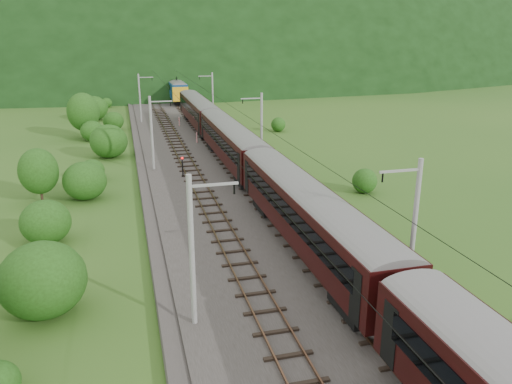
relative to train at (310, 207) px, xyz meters
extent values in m
plane|color=#2C581B|center=(-2.40, -6.19, -3.76)|extent=(600.00, 600.00, 0.00)
cube|color=#38332D|center=(-2.40, 3.81, -3.61)|extent=(14.00, 220.00, 0.30)
cube|color=brown|center=(-5.52, 3.81, -3.27)|extent=(0.08, 220.00, 0.15)
cube|color=brown|center=(-4.08, 3.81, -3.27)|extent=(0.08, 220.00, 0.15)
cube|color=black|center=(-4.80, 3.81, -3.40)|extent=(2.40, 220.00, 0.12)
cube|color=brown|center=(-0.72, 3.81, -3.27)|extent=(0.08, 220.00, 0.15)
cube|color=brown|center=(0.72, 3.81, -3.27)|extent=(0.08, 220.00, 0.15)
cube|color=black|center=(0.00, 3.81, -3.40)|extent=(2.40, 220.00, 0.12)
cylinder|color=gray|center=(-8.60, -6.19, 0.54)|extent=(0.28, 0.28, 8.00)
cube|color=gray|center=(-7.40, -6.19, 3.94)|extent=(2.40, 0.12, 0.12)
cylinder|color=black|center=(-6.40, -6.19, 3.64)|extent=(0.10, 0.10, 0.50)
cylinder|color=gray|center=(-8.60, 25.81, 0.54)|extent=(0.28, 0.28, 8.00)
cube|color=gray|center=(-7.40, 25.81, 3.94)|extent=(2.40, 0.12, 0.12)
cylinder|color=black|center=(-6.40, 25.81, 3.64)|extent=(0.10, 0.10, 0.50)
cylinder|color=gray|center=(-8.60, 57.81, 0.54)|extent=(0.28, 0.28, 8.00)
cube|color=gray|center=(-7.40, 57.81, 3.94)|extent=(2.40, 0.12, 0.12)
cylinder|color=black|center=(-6.40, 57.81, 3.64)|extent=(0.10, 0.10, 0.50)
cylinder|color=gray|center=(-8.60, 89.81, 0.54)|extent=(0.28, 0.28, 8.00)
cube|color=gray|center=(-7.40, 89.81, 3.94)|extent=(2.40, 0.12, 0.12)
cylinder|color=black|center=(-6.40, 89.81, 3.64)|extent=(0.10, 0.10, 0.50)
cylinder|color=gray|center=(-8.60, 121.81, 0.54)|extent=(0.28, 0.28, 8.00)
cube|color=gray|center=(-7.40, 121.81, 3.94)|extent=(2.40, 0.12, 0.12)
cylinder|color=black|center=(-6.40, 121.81, 3.64)|extent=(0.10, 0.10, 0.50)
cylinder|color=gray|center=(3.80, -6.19, 0.54)|extent=(0.28, 0.28, 8.00)
cube|color=gray|center=(2.60, -6.19, 3.94)|extent=(2.40, 0.12, 0.12)
cylinder|color=black|center=(1.60, -6.19, 3.64)|extent=(0.10, 0.10, 0.50)
cylinder|color=gray|center=(3.80, 25.81, 0.54)|extent=(0.28, 0.28, 8.00)
cube|color=gray|center=(2.60, 25.81, 3.94)|extent=(2.40, 0.12, 0.12)
cylinder|color=black|center=(1.60, 25.81, 3.64)|extent=(0.10, 0.10, 0.50)
cylinder|color=gray|center=(3.80, 57.81, 0.54)|extent=(0.28, 0.28, 8.00)
cube|color=gray|center=(2.60, 57.81, 3.94)|extent=(2.40, 0.12, 0.12)
cylinder|color=black|center=(1.60, 57.81, 3.64)|extent=(0.10, 0.10, 0.50)
cylinder|color=gray|center=(3.80, 89.81, 0.54)|extent=(0.28, 0.28, 8.00)
cube|color=gray|center=(2.60, 89.81, 3.94)|extent=(2.40, 0.12, 0.12)
cylinder|color=black|center=(1.60, 89.81, 3.64)|extent=(0.10, 0.10, 0.50)
cylinder|color=gray|center=(3.80, 121.81, 0.54)|extent=(0.28, 0.28, 8.00)
cube|color=gray|center=(2.60, 121.81, 3.94)|extent=(2.40, 0.12, 0.12)
cylinder|color=black|center=(1.60, 121.81, 3.64)|extent=(0.10, 0.10, 0.50)
cylinder|color=black|center=(-4.80, 3.81, 3.34)|extent=(0.03, 198.00, 0.03)
cylinder|color=black|center=(0.00, 3.81, 3.34)|extent=(0.03, 198.00, 0.03)
ellipsoid|color=black|center=(-2.40, 253.81, -3.76)|extent=(504.00, 360.00, 244.00)
cube|color=black|center=(0.00, 0.48, -0.61)|extent=(3.11, 23.62, 3.22)
cylinder|color=slate|center=(0.00, 0.48, 0.84)|extent=(3.11, 23.51, 3.11)
cube|color=black|center=(-1.58, 0.48, -0.23)|extent=(0.05, 20.79, 1.23)
cube|color=black|center=(1.58, 0.48, -0.23)|extent=(0.05, 20.79, 1.23)
cube|color=black|center=(0.00, -7.78, -2.71)|extent=(2.36, 3.44, 0.97)
cube|color=black|center=(0.00, 8.75, -2.71)|extent=(2.36, 3.44, 0.97)
cube|color=black|center=(0.00, 24.90, -0.61)|extent=(3.11, 23.62, 3.22)
cylinder|color=slate|center=(0.00, 24.90, 0.84)|extent=(3.11, 23.51, 3.11)
cube|color=black|center=(-1.58, 24.90, -0.23)|extent=(0.05, 20.79, 1.23)
cube|color=black|center=(1.58, 24.90, -0.23)|extent=(0.05, 20.79, 1.23)
cube|color=black|center=(0.00, 16.63, -2.71)|extent=(2.36, 3.44, 0.97)
cube|color=black|center=(0.00, 33.17, -2.71)|extent=(2.36, 3.44, 0.97)
cube|color=black|center=(0.00, 49.31, -0.61)|extent=(3.11, 23.62, 3.22)
cylinder|color=slate|center=(0.00, 49.31, 0.84)|extent=(3.11, 23.51, 3.11)
cube|color=black|center=(-1.58, 49.31, -0.23)|extent=(0.05, 20.79, 1.23)
cube|color=black|center=(1.58, 49.31, -0.23)|extent=(0.05, 20.79, 1.23)
cube|color=black|center=(0.00, 41.04, -2.71)|extent=(2.36, 3.44, 0.97)
cube|color=black|center=(0.00, 57.58, -2.71)|extent=(2.36, 3.44, 0.97)
cube|color=navy|center=(0.00, 83.39, -0.61)|extent=(3.11, 19.33, 3.22)
cylinder|color=slate|center=(0.00, 83.39, 0.84)|extent=(3.11, 19.23, 3.11)
cube|color=black|center=(-1.58, 83.39, -0.23)|extent=(0.05, 17.01, 1.23)
cube|color=black|center=(1.58, 83.39, -0.23)|extent=(0.05, 17.01, 1.23)
cube|color=black|center=(0.00, 76.62, -2.71)|extent=(2.36, 3.44, 0.97)
cube|color=black|center=(0.00, 90.15, -2.71)|extent=(2.36, 3.44, 0.97)
cube|color=gold|center=(0.00, 92.85, -0.83)|extent=(3.18, 0.50, 2.90)
cube|color=gold|center=(0.00, 73.92, -0.83)|extent=(3.18, 0.50, 2.90)
cube|color=black|center=(0.00, 86.39, 1.59)|extent=(0.08, 1.60, 0.97)
cylinder|color=red|center=(-2.77, 52.33, -2.73)|extent=(0.16, 0.16, 1.45)
cylinder|color=red|center=(-1.93, 38.53, -2.75)|extent=(0.15, 0.15, 1.42)
cylinder|color=black|center=(-5.87, 21.67, -2.47)|extent=(0.14, 0.14, 1.97)
sphere|color=red|center=(-5.87, 21.67, -1.44)|extent=(0.24, 0.24, 0.24)
ellipsoid|color=#214512|center=(-16.23, -2.82, -1.68)|extent=(4.61, 4.61, 4.15)
ellipsoid|color=#214512|center=(-17.44, 7.60, -2.14)|extent=(3.59, 3.59, 3.23)
ellipsoid|color=#214512|center=(-15.30, 17.46, -1.99)|extent=(3.93, 3.93, 3.54)
ellipsoid|color=#214512|center=(-14.99, 23.71, -2.64)|extent=(2.50, 2.50, 2.25)
ellipsoid|color=#214512|center=(-13.43, 33.77, -1.71)|extent=(4.56, 4.56, 4.10)
ellipsoid|color=#214512|center=(-15.94, 44.75, -2.30)|extent=(3.25, 3.25, 2.92)
ellipsoid|color=#214512|center=(-13.09, 52.70, -2.31)|extent=(3.22, 3.22, 2.89)
ellipsoid|color=#214512|center=(-16.42, 63.41, -1.64)|extent=(4.70, 4.70, 4.23)
ellipsoid|color=#214512|center=(-15.65, 69.57, -2.39)|extent=(3.04, 3.04, 2.74)
ellipsoid|color=#214512|center=(-14.72, 79.19, -2.75)|extent=(2.24, 2.24, 2.01)
ellipsoid|color=#214512|center=(-17.27, 89.69, -2.94)|extent=(1.82, 1.82, 1.64)
cylinder|color=black|center=(-19.15, 17.69, -2.41)|extent=(0.24, 0.24, 2.70)
ellipsoid|color=#214512|center=(-19.15, 17.69, -0.87)|extent=(3.47, 3.47, 4.17)
cylinder|color=black|center=(-17.05, 47.24, -1.97)|extent=(0.24, 0.24, 3.58)
ellipsoid|color=#214512|center=(-17.05, 47.24, 0.08)|extent=(4.60, 4.60, 5.53)
ellipsoid|color=#214512|center=(10.45, 12.69, -2.69)|extent=(2.38, 2.38, 2.15)
ellipsoid|color=#214512|center=(11.78, 44.87, -2.76)|extent=(2.23, 2.23, 2.01)
camera|label=1|loc=(-11.30, -28.90, 10.87)|focal=35.00mm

